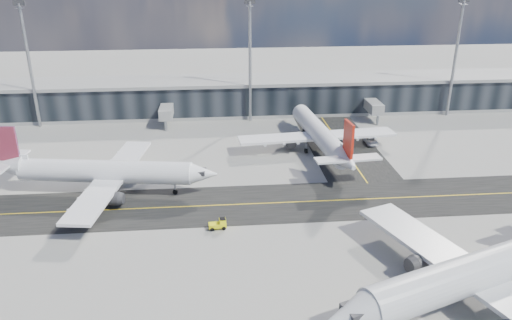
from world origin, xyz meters
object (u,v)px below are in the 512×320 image
object	(u,v)px
airliner_redtail	(320,134)
baggage_tug	(219,224)
service_van	(371,141)
airliner_near	(491,268)
airliner_af	(102,172)

from	to	relation	value
airliner_redtail	baggage_tug	size ratio (longest dim) A/B	14.40
service_van	airliner_redtail	bearing A→B (deg)	-161.62
airliner_redtail	service_van	distance (m)	12.91
baggage_tug	service_van	distance (m)	46.84
airliner_near	service_van	xyz separation A→B (m)	(2.26, 52.09, -3.68)
airliner_near	baggage_tug	distance (m)	36.67
airliner_af	service_van	world-z (taller)	airliner_af
airliner_redtail	service_van	world-z (taller)	airliner_redtail
airliner_redtail	service_van	size ratio (longest dim) A/B	7.71
airliner_af	baggage_tug	size ratio (longest dim) A/B	14.44
airliner_near	service_van	distance (m)	52.27
airliner_near	baggage_tug	xyz separation A→B (m)	(-31.06, 19.17, -3.57)
baggage_tug	service_van	world-z (taller)	baggage_tug
airliner_af	service_van	bearing A→B (deg)	118.21
airliner_near	service_van	world-z (taller)	airliner_near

